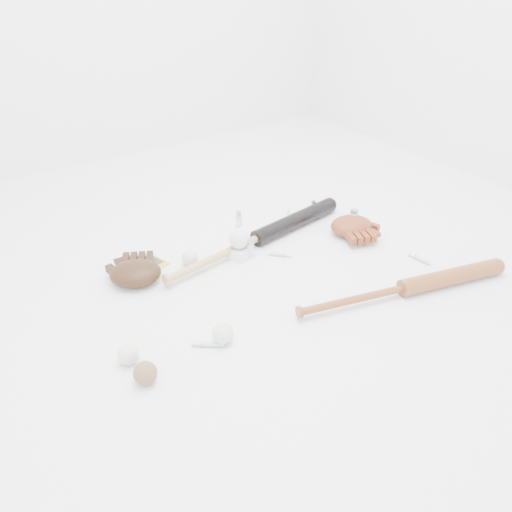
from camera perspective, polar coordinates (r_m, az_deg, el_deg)
bat_dark at (r=2.13m, az=0.18°, el=2.06°), size 0.99×0.21×0.07m
bat_wood at (r=1.91m, az=16.52°, el=-3.53°), size 0.89×0.29×0.07m
glove_dark at (r=1.95m, az=-13.62°, el=-1.90°), size 0.31×0.31×0.08m
glove_tan at (r=2.26m, az=10.89°, el=3.41°), size 0.29×0.29×0.08m
trading_card at (r=2.07m, az=-11.35°, el=-0.80°), size 0.09×0.11×0.01m
pedestal at (r=2.06m, az=-1.96°, el=0.43°), size 0.11×0.11×0.04m
baseball_on_pedestal at (r=2.03m, az=-1.99°, el=1.92°), size 0.08×0.08×0.08m
baseball_left at (r=1.61m, az=-14.39°, el=-10.85°), size 0.07×0.07×0.07m
baseball_upper at (r=2.02m, az=-7.55°, el=-0.19°), size 0.06×0.06×0.06m
baseball_mid at (r=1.64m, az=-3.82°, el=-8.85°), size 0.07×0.07×0.07m
baseball_aged at (r=1.54m, az=-12.55°, el=-12.93°), size 0.07×0.07×0.07m
syringe_0 at (r=1.64m, az=-5.24°, el=-10.06°), size 0.13×0.11×0.02m
syringe_1 at (r=2.08m, az=2.52°, el=0.20°), size 0.11×0.11×0.02m
syringe_2 at (r=2.38m, az=3.72°, el=4.71°), size 0.11×0.13×0.02m
syringe_3 at (r=2.15m, az=18.40°, el=-0.42°), size 0.04×0.14×0.02m
vial_0 at (r=2.40m, az=6.55°, el=5.56°), size 0.03×0.03×0.07m
vial_1 at (r=2.28m, az=-1.99°, el=4.26°), size 0.03×0.03×0.07m
vial_2 at (r=2.05m, az=-0.71°, el=0.91°), size 0.03×0.03×0.08m
vial_3 at (r=2.29m, az=11.07°, el=4.09°), size 0.04×0.04×0.10m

